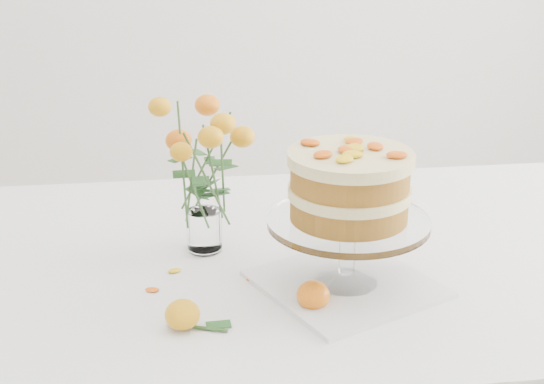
{
  "coord_description": "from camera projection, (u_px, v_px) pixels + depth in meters",
  "views": [
    {
      "loc": [
        -0.25,
        -1.32,
        1.39
      ],
      "look_at": [
        -0.08,
        -0.06,
        0.91
      ],
      "focal_mm": 50.0,
      "sensor_mm": 36.0,
      "label": 1
    }
  ],
  "objects": [
    {
      "name": "stray_petal_c",
      "position": [
        337.0,
        295.0,
        1.32
      ],
      "size": [
        0.03,
        0.02,
        0.0
      ],
      "primitive_type": "ellipsoid",
      "color": "yellow",
      "rests_on": "table"
    },
    {
      "name": "stray_petal_a",
      "position": [
        252.0,
        279.0,
        1.37
      ],
      "size": [
        0.03,
        0.02,
        0.0
      ],
      "primitive_type": "ellipsoid",
      "color": "yellow",
      "rests_on": "table"
    },
    {
      "name": "loose_rose_far",
      "position": [
        314.0,
        295.0,
        1.27
      ],
      "size": [
        0.1,
        0.06,
        0.05
      ],
      "rotation": [
        0.0,
        0.0,
        0.37
      ],
      "color": "#DD560A",
      "rests_on": "table"
    },
    {
      "name": "stray_petal_e",
      "position": [
        152.0,
        290.0,
        1.33
      ],
      "size": [
        0.03,
        0.02,
        0.0
      ],
      "primitive_type": "ellipsoid",
      "color": "yellow",
      "rests_on": "table"
    },
    {
      "name": "stray_petal_d",
      "position": [
        174.0,
        271.0,
        1.4
      ],
      "size": [
        0.03,
        0.02,
        0.0
      ],
      "primitive_type": "ellipsoid",
      "color": "yellow",
      "rests_on": "table"
    },
    {
      "name": "rose_vase",
      "position": [
        202.0,
        154.0,
        1.42
      ],
      "size": [
        0.23,
        0.23,
        0.34
      ],
      "rotation": [
        0.0,
        0.0,
        0.02
      ],
      "color": "white",
      "rests_on": "table"
    },
    {
      "name": "table",
      "position": [
        307.0,
        289.0,
        1.51
      ],
      "size": [
        1.43,
        0.93,
        0.76
      ],
      "color": "tan",
      "rests_on": "ground"
    },
    {
      "name": "cake_stand",
      "position": [
        349.0,
        193.0,
        1.29
      ],
      "size": [
        0.28,
        0.28,
        0.25
      ],
      "rotation": [
        0.0,
        0.0,
        0.25
      ],
      "color": "white",
      "rests_on": "napkin"
    },
    {
      "name": "loose_rose_near",
      "position": [
        183.0,
        315.0,
        1.21
      ],
      "size": [
        0.1,
        0.06,
        0.05
      ],
      "rotation": [
        0.0,
        0.0,
        -0.35
      ],
      "color": "orange",
      "rests_on": "table"
    },
    {
      "name": "stray_petal_b",
      "position": [
        311.0,
        286.0,
        1.35
      ],
      "size": [
        0.03,
        0.02,
        0.0
      ],
      "primitive_type": "ellipsoid",
      "color": "yellow",
      "rests_on": "table"
    },
    {
      "name": "napkin",
      "position": [
        346.0,
        284.0,
        1.35
      ],
      "size": [
        0.37,
        0.37,
        0.01
      ],
      "primitive_type": "cube",
      "rotation": [
        0.0,
        0.0,
        0.43
      ],
      "color": "white",
      "rests_on": "table"
    }
  ]
}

